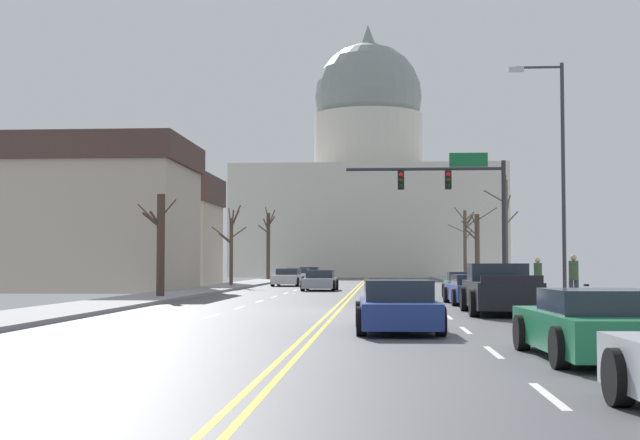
{
  "coord_description": "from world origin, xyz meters",
  "views": [
    {
      "loc": [
        1.53,
        -29.7,
        1.56
      ],
      "look_at": [
        -2.47,
        28.83,
        4.43
      ],
      "focal_mm": 50.21,
      "sensor_mm": 36.0,
      "label": 1
    }
  ],
  "objects_px": {
    "sedan_near_00": "(465,286)",
    "bicycle_parked": "(585,300)",
    "sedan_oncoming_01": "(288,278)",
    "street_lamp_right": "(557,163)",
    "sedan_oncoming_02": "(298,276)",
    "pedestrian_00": "(538,275)",
    "pickup_truck_near_02": "(500,291)",
    "pedestrian_01": "(574,276)",
    "sedan_near_04": "(596,326)",
    "sedan_oncoming_03": "(309,274)",
    "signal_gantry": "(459,193)",
    "sedan_near_01": "(474,290)",
    "sedan_near_03": "(398,307)",
    "sedan_oncoming_00": "(320,281)"
  },
  "relations": [
    {
      "from": "street_lamp_right",
      "to": "sedan_near_04",
      "type": "bearing_deg",
      "value": -99.17
    },
    {
      "from": "sedan_oncoming_02",
      "to": "pedestrian_00",
      "type": "distance_m",
      "value": 37.27
    },
    {
      "from": "signal_gantry",
      "to": "bicycle_parked",
      "type": "xyz_separation_m",
      "value": [
        2.13,
        -17.63,
        -4.58
      ]
    },
    {
      "from": "sedan_oncoming_02",
      "to": "pedestrian_01",
      "type": "xyz_separation_m",
      "value": [
        13.6,
        -40.89,
        0.54
      ]
    },
    {
      "from": "sedan_near_01",
      "to": "pedestrian_01",
      "type": "relative_size",
      "value": 2.66
    },
    {
      "from": "sedan_near_00",
      "to": "bicycle_parked",
      "type": "relative_size",
      "value": 2.5
    },
    {
      "from": "sedan_oncoming_03",
      "to": "signal_gantry",
      "type": "bearing_deg",
      "value": -74.91
    },
    {
      "from": "sedan_oncoming_00",
      "to": "sedan_oncoming_03",
      "type": "relative_size",
      "value": 1.05
    },
    {
      "from": "sedan_near_01",
      "to": "pickup_truck_near_02",
      "type": "height_order",
      "value": "pickup_truck_near_02"
    },
    {
      "from": "signal_gantry",
      "to": "bicycle_parked",
      "type": "height_order",
      "value": "signal_gantry"
    },
    {
      "from": "pedestrian_01",
      "to": "sedan_near_04",
      "type": "bearing_deg",
      "value": -100.79
    },
    {
      "from": "sedan_oncoming_01",
      "to": "pedestrian_00",
      "type": "distance_m",
      "value": 27.63
    },
    {
      "from": "sedan_near_01",
      "to": "pedestrian_00",
      "type": "relative_size",
      "value": 2.77
    },
    {
      "from": "street_lamp_right",
      "to": "sedan_oncoming_02",
      "type": "distance_m",
      "value": 42.33
    },
    {
      "from": "sedan_near_00",
      "to": "sedan_oncoming_02",
      "type": "distance_m",
      "value": 33.9
    },
    {
      "from": "pickup_truck_near_02",
      "to": "bicycle_parked",
      "type": "height_order",
      "value": "pickup_truck_near_02"
    },
    {
      "from": "pickup_truck_near_02",
      "to": "sedan_oncoming_02",
      "type": "distance_m",
      "value": 46.0
    },
    {
      "from": "sedan_near_01",
      "to": "sedan_near_04",
      "type": "relative_size",
      "value": 0.98
    },
    {
      "from": "sedan_near_01",
      "to": "sedan_near_03",
      "type": "xyz_separation_m",
      "value": [
        -3.19,
        -13.98,
        0.0
      ]
    },
    {
      "from": "sedan_near_03",
      "to": "sedan_oncoming_03",
      "type": "relative_size",
      "value": 1.05
    },
    {
      "from": "bicycle_parked",
      "to": "sedan_oncoming_01",
      "type": "bearing_deg",
      "value": 109.4
    },
    {
      "from": "sedan_oncoming_02",
      "to": "pedestrian_00",
      "type": "bearing_deg",
      "value": -68.9
    },
    {
      "from": "sedan_near_04",
      "to": "bicycle_parked",
      "type": "height_order",
      "value": "sedan_near_04"
    },
    {
      "from": "pedestrian_01",
      "to": "sedan_near_01",
      "type": "bearing_deg",
      "value": 141.61
    },
    {
      "from": "pedestrian_01",
      "to": "bicycle_parked",
      "type": "height_order",
      "value": "pedestrian_01"
    },
    {
      "from": "sedan_near_01",
      "to": "sedan_near_03",
      "type": "bearing_deg",
      "value": -102.86
    },
    {
      "from": "sedan_oncoming_02",
      "to": "bicycle_parked",
      "type": "bearing_deg",
      "value": -74.45
    },
    {
      "from": "sedan_near_01",
      "to": "sedan_near_00",
      "type": "bearing_deg",
      "value": 87.87
    },
    {
      "from": "sedan_near_01",
      "to": "pedestrian_01",
      "type": "height_order",
      "value": "pedestrian_01"
    },
    {
      "from": "sedan_oncoming_00",
      "to": "sedan_oncoming_03",
      "type": "distance_m",
      "value": 32.05
    },
    {
      "from": "sedan_near_03",
      "to": "sedan_oncoming_03",
      "type": "bearing_deg",
      "value": 96.42
    },
    {
      "from": "sedan_oncoming_03",
      "to": "sedan_near_01",
      "type": "bearing_deg",
      "value": -78.18
    },
    {
      "from": "sedan_oncoming_03",
      "to": "bicycle_parked",
      "type": "distance_m",
      "value": 58.39
    },
    {
      "from": "street_lamp_right",
      "to": "bicycle_parked",
      "type": "relative_size",
      "value": 4.98
    },
    {
      "from": "street_lamp_right",
      "to": "sedan_near_00",
      "type": "xyz_separation_m",
      "value": [
        -2.64,
        7.73,
        -4.69
      ]
    },
    {
      "from": "pickup_truck_near_02",
      "to": "sedan_oncoming_03",
      "type": "bearing_deg",
      "value": 100.61
    },
    {
      "from": "street_lamp_right",
      "to": "sedan_near_01",
      "type": "height_order",
      "value": "street_lamp_right"
    },
    {
      "from": "sedan_near_01",
      "to": "sedan_oncoming_01",
      "type": "bearing_deg",
      "value": 109.94
    },
    {
      "from": "sedan_near_00",
      "to": "bicycle_parked",
      "type": "xyz_separation_m",
      "value": [
        2.21,
        -13.88,
        -0.08
      ]
    },
    {
      "from": "sedan_near_00",
      "to": "pedestrian_01",
      "type": "height_order",
      "value": "pedestrian_01"
    },
    {
      "from": "signal_gantry",
      "to": "pickup_truck_near_02",
      "type": "xyz_separation_m",
      "value": [
        -0.18,
        -16.33,
        -4.35
      ]
    },
    {
      "from": "sedan_oncoming_00",
      "to": "pedestrian_00",
      "type": "height_order",
      "value": "pedestrian_00"
    },
    {
      "from": "sedan_near_00",
      "to": "pickup_truck_near_02",
      "type": "bearing_deg",
      "value": -90.48
    },
    {
      "from": "sedan_oncoming_00",
      "to": "sedan_near_00",
      "type": "bearing_deg",
      "value": -56.72
    },
    {
      "from": "pickup_truck_near_02",
      "to": "pedestrian_01",
      "type": "relative_size",
      "value": 3.12
    },
    {
      "from": "sedan_oncoming_00",
      "to": "sedan_oncoming_02",
      "type": "bearing_deg",
      "value": 98.82
    },
    {
      "from": "pedestrian_00",
      "to": "pedestrian_01",
      "type": "xyz_separation_m",
      "value": [
        0.19,
        -6.12,
        0.04
      ]
    },
    {
      "from": "sedan_near_04",
      "to": "sedan_oncoming_03",
      "type": "height_order",
      "value": "sedan_oncoming_03"
    },
    {
      "from": "street_lamp_right",
      "to": "sedan_oncoming_02",
      "type": "xyz_separation_m",
      "value": [
        -13.26,
        39.93,
        -4.69
      ]
    },
    {
      "from": "street_lamp_right",
      "to": "sedan_oncoming_00",
      "type": "distance_m",
      "value": 21.92
    }
  ]
}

